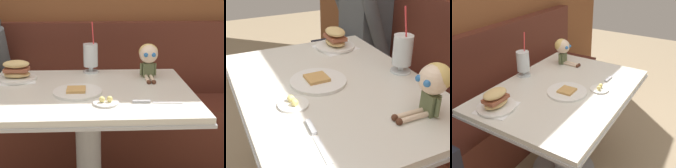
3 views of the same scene
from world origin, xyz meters
TOP-DOWN VIEW (x-y plane):
  - wood_panel_wall at (0.00, 1.05)m, footprint 4.40×0.08m
  - booth_bench at (0.00, 0.81)m, footprint 2.60×0.48m
  - diner_table at (0.00, 0.18)m, footprint 1.11×0.81m
  - toast_plate at (-0.05, 0.13)m, footprint 0.25×0.25m
  - milkshake_glass at (0.02, 0.52)m, footprint 0.10×0.10m
  - sandwich_plate at (-0.41, 0.38)m, footprint 0.24×0.24m
  - butter_saucer at (0.09, -0.03)m, footprint 0.12×0.12m
  - butter_knife at (0.29, -0.03)m, footprint 0.24×0.03m
  - seated_doll at (0.36, 0.40)m, footprint 0.11×0.22m

SIDE VIEW (x-z plane):
  - booth_bench at x=0.00m, z-range -0.17..0.83m
  - diner_table at x=0.00m, z-range 0.17..0.91m
  - butter_knife at x=0.29m, z-range 0.74..0.75m
  - toast_plate at x=-0.05m, z-range 0.74..0.76m
  - butter_saucer at x=0.09m, z-range 0.73..0.77m
  - sandwich_plate at x=-0.41m, z-range 0.73..0.84m
  - milkshake_glass at x=0.02m, z-range 0.68..1.00m
  - seated_doll at x=0.36m, z-range 0.77..0.97m
  - wood_panel_wall at x=0.00m, z-range 0.00..2.40m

